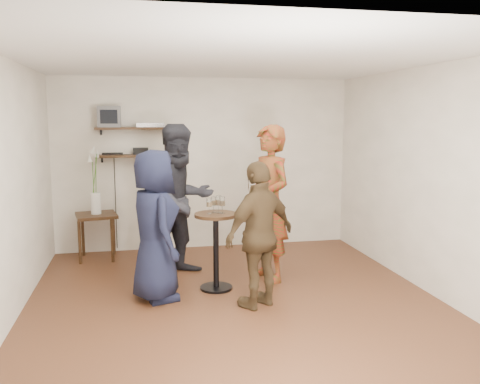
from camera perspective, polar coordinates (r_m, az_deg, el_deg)
name	(u,v)px	position (r m, az deg, el deg)	size (l,w,h in m)	color
room	(236,185)	(5.36, -0.50, 0.75)	(4.58, 5.08, 2.68)	#462816
shelf_upper	(137,128)	(7.59, -11.47, 7.03)	(1.20, 0.25, 0.04)	black
shelf_lower	(138,156)	(7.61, -11.38, 4.02)	(1.20, 0.25, 0.04)	black
crt_monitor	(109,117)	(7.60, -14.47, 8.19)	(0.32, 0.30, 0.30)	#59595B
dvd_deck	(150,125)	(7.59, -10.05, 7.42)	(0.40, 0.24, 0.06)	silver
radio	(141,151)	(7.61, -11.10, 4.53)	(0.22, 0.10, 0.10)	black
power_strip	(112,154)	(7.67, -14.13, 4.20)	(0.30, 0.05, 0.03)	black
side_table	(97,221)	(7.50, -15.81, -3.19)	(0.63, 0.63, 0.65)	black
vase_lilies	(95,192)	(7.43, -15.94, -0.03)	(0.19, 0.20, 0.98)	white
drinks_table	(216,241)	(5.96, -2.72, -5.49)	(0.50, 0.50, 0.91)	black
wine_glass_fl	(209,203)	(5.83, -3.49, -1.27)	(0.06, 0.06, 0.18)	silver
wine_glass_fr	(222,202)	(5.85, -2.01, -1.14)	(0.07, 0.07, 0.20)	silver
wine_glass_bl	(214,202)	(5.92, -2.98, -1.11)	(0.06, 0.06, 0.19)	silver
wine_glass_br	(219,201)	(5.88, -2.42, -1.06)	(0.07, 0.07, 0.20)	silver
person_plaid	(269,204)	(6.24, 3.28, -1.30)	(0.70, 0.46, 1.93)	#B11415
person_dark	(181,201)	(6.47, -6.62, -0.96)	(0.94, 0.73, 1.93)	black
person_navy	(155,226)	(5.65, -9.56, -3.76)	(0.82, 0.53, 1.67)	black
person_brown	(260,235)	(5.38, 2.25, -4.84)	(0.92, 0.38, 1.57)	#44311D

